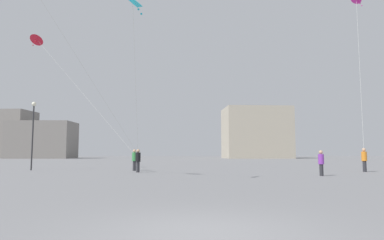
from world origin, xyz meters
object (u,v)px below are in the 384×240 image
object	(u,v)px
person_in_black	(138,160)
kite_crimson_diamond	(38,40)
building_centre_hall	(43,140)
building_right_hall	(256,133)
kite_cyan_delta	(134,7)
person_in_purple	(321,162)
lamppost_east	(33,125)
kite_magenta_diamond	(356,2)
person_in_green	(134,159)
person_in_orange	(364,159)

from	to	relation	value
person_in_black	kite_crimson_diamond	world-z (taller)	kite_crimson_diamond
building_centre_hall	building_right_hall	bearing A→B (deg)	0.74
kite_crimson_diamond	building_centre_hall	xyz separation A→B (m)	(-23.77, 57.81, -6.45)
kite_crimson_diamond	building_right_hall	distance (m)	66.03
kite_cyan_delta	kite_crimson_diamond	bearing A→B (deg)	129.02
person_in_purple	building_right_hall	size ratio (longest dim) A/B	0.09
person_in_black	kite_cyan_delta	bearing A→B (deg)	74.68
person_in_black	kite_cyan_delta	distance (m)	11.83
kite_crimson_diamond	lamppost_east	xyz separation A→B (m)	(0.24, -0.68, -7.34)
kite_crimson_diamond	kite_magenta_diamond	bearing A→B (deg)	0.28
building_centre_hall	building_right_hall	world-z (taller)	building_right_hall
person_in_green	building_centre_hall	world-z (taller)	building_centre_hall
person_in_orange	kite_cyan_delta	bearing A→B (deg)	-18.36
kite_magenta_diamond	building_right_hall	size ratio (longest dim) A/B	0.83
kite_magenta_diamond	lamppost_east	distance (m)	29.68
person_in_black	building_centre_hall	xyz separation A→B (m)	(-33.09, 61.52, 3.66)
building_centre_hall	lamppost_east	bearing A→B (deg)	-67.69
person_in_purple	person_in_black	bearing A→B (deg)	-101.25
person_in_black	building_centre_hall	world-z (taller)	building_centre_hall
kite_crimson_diamond	person_in_purple	bearing A→B (deg)	-19.75
kite_crimson_diamond	kite_magenta_diamond	world-z (taller)	kite_magenta_diamond
kite_crimson_diamond	person_in_orange	bearing A→B (deg)	-7.23
person_in_orange	person_in_black	bearing A→B (deg)	-47.89
person_in_purple	person_in_black	size ratio (longest dim) A/B	0.93
kite_crimson_diamond	building_centre_hall	world-z (taller)	kite_crimson_diamond
kite_crimson_diamond	lamppost_east	distance (m)	7.37
person_in_purple	building_centre_hall	bearing A→B (deg)	-138.59
person_in_green	person_in_purple	xyz separation A→B (m)	(12.46, -6.06, -0.07)
kite_magenta_diamond	person_in_orange	bearing A→B (deg)	-116.74
person_in_green	lamppost_east	world-z (taller)	lamppost_east
kite_cyan_delta	kite_magenta_diamond	world-z (taller)	kite_magenta_diamond
person_in_orange	kite_cyan_delta	size ratio (longest dim) A/B	0.18
person_in_green	person_in_purple	bearing A→B (deg)	141.10
person_in_black	kite_cyan_delta	world-z (taller)	kite_cyan_delta
lamppost_east	kite_crimson_diamond	bearing A→B (deg)	109.40
person_in_orange	kite_cyan_delta	xyz separation A→B (m)	(-15.75, -9.43, 7.53)
building_right_hall	lamppost_east	distance (m)	66.42
kite_cyan_delta	building_centre_hall	xyz separation A→B (m)	(-34.09, 70.55, -3.92)
person_in_purple	kite_magenta_diamond	bearing A→B (deg)	146.38
person_in_orange	lamppost_east	xyz separation A→B (m)	(-25.83, 2.62, 2.73)
person_in_green	kite_crimson_diamond	size ratio (longest dim) A/B	0.16
person_in_purple	kite_crimson_diamond	bearing A→B (deg)	-102.83
person_in_orange	kite_magenta_diamond	xyz separation A→B (m)	(1.73, 3.44, 13.71)
building_right_hall	lamppost_east	world-z (taller)	building_right_hall
building_centre_hall	kite_magenta_diamond	bearing A→B (deg)	-48.20
person_in_green	lamppost_east	size ratio (longest dim) A/B	0.30
person_in_black	lamppost_east	xyz separation A→B (m)	(-9.08, 3.03, 2.77)
person_in_green	person_in_black	world-z (taller)	person_in_green
person_in_green	kite_crimson_diamond	xyz separation A→B (m)	(-8.72, 1.55, 10.11)
person_in_orange	building_centre_hall	size ratio (longest dim) A/B	0.12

